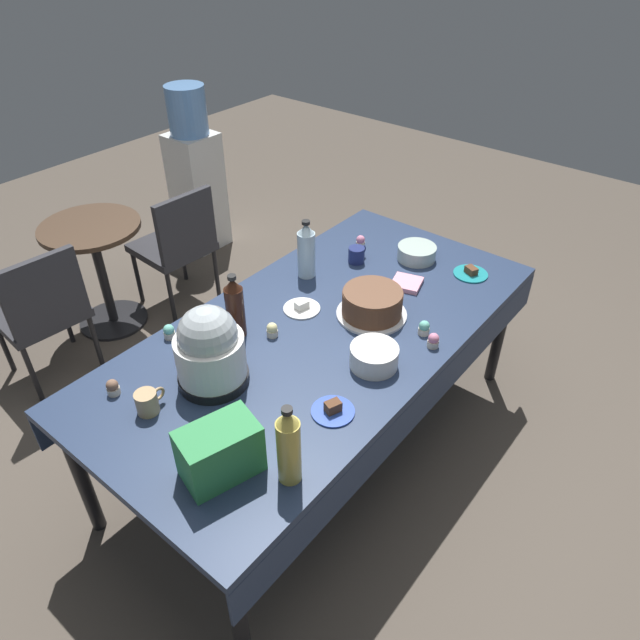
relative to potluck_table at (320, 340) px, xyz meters
The scene contains 26 objects.
ground 0.69m from the potluck_table, ahead, with size 9.00×9.00×0.00m, color brown.
potluck_table is the anchor object (origin of this frame).
frosted_layer_cake 0.29m from the potluck_table, 27.12° to the right, with size 0.33×0.33×0.13m.
slow_cooker 0.59m from the potluck_table, 167.64° to the left, with size 0.28×0.28×0.35m.
glass_salad_bowl 0.80m from the potluck_table, ahead, with size 0.20×0.20×0.07m, color #B2C6BC.
ceramic_snack_bowl 0.35m from the potluck_table, 98.80° to the right, with size 0.20×0.20×0.09m, color silver.
dessert_plate_teal 0.90m from the potluck_table, 20.47° to the right, with size 0.17×0.17×0.04m.
dessert_plate_white 0.19m from the potluck_table, 68.44° to the left, with size 0.17×0.17×0.04m.
dessert_plate_cobalt 0.52m from the potluck_table, 135.62° to the right, with size 0.17×0.17×0.05m.
cupcake_mint 0.23m from the potluck_table, 142.04° to the left, with size 0.05×0.05×0.07m.
cupcake_lemon 0.51m from the potluck_table, 65.21° to the right, with size 0.05×0.05×0.07m.
cupcake_cocoa 0.47m from the potluck_table, 55.30° to the right, with size 0.05×0.05×0.07m.
cupcake_berry 0.67m from the potluck_table, 134.29° to the left, with size 0.05×0.05×0.07m.
cupcake_rose 0.78m from the potluck_table, 22.24° to the left, with size 0.05×0.05×0.07m.
cupcake_vanilla 0.91m from the potluck_table, 156.07° to the left, with size 0.05×0.05×0.07m.
soda_bottle_ginger_ale 0.84m from the potluck_table, 148.11° to the right, with size 0.08×0.08×0.32m.
soda_bottle_cola 0.42m from the potluck_table, 134.29° to the left, with size 0.08×0.08×0.31m.
soda_bottle_water 0.50m from the potluck_table, 47.54° to the left, with size 0.09×0.09×0.31m.
coffee_mug_navy 0.62m from the potluck_table, 20.63° to the left, with size 0.12×0.09×0.08m.
coffee_mug_tan 0.83m from the potluck_table, 167.05° to the left, with size 0.12×0.08×0.09m.
soda_carton 0.87m from the potluck_table, 163.78° to the right, with size 0.26×0.16×0.20m, color #338C4C.
paper_napkin_stack 0.56m from the potluck_table, 11.55° to the right, with size 0.14×0.14×0.02m, color pink.
maroon_chair_left 1.62m from the potluck_table, 110.21° to the left, with size 0.47×0.47×0.85m.
maroon_chair_right 1.57m from the potluck_table, 75.30° to the left, with size 0.46×0.46×0.85m.
round_cafe_table 1.75m from the potluck_table, 91.65° to the left, with size 0.60×0.60×0.72m.
water_cooler 2.32m from the potluck_table, 62.98° to the left, with size 0.32×0.32×1.24m.
Camera 1 is at (-1.59, -1.29, 2.34)m, focal length 32.52 mm.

